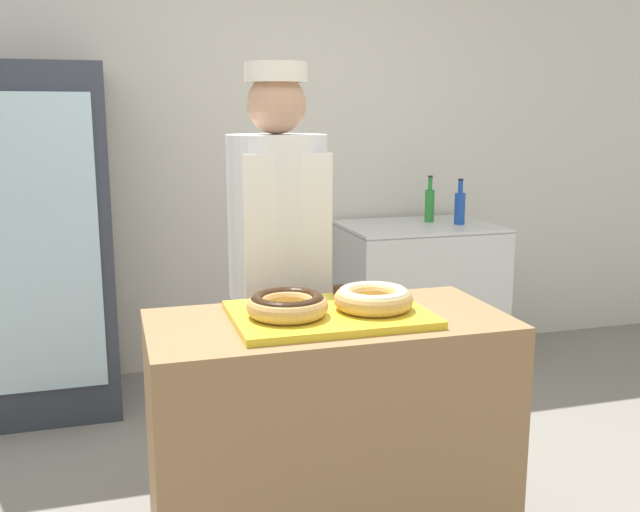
% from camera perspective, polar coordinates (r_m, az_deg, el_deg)
% --- Properties ---
extents(wall_back, '(8.00, 0.06, 2.70)m').
position_cam_1_polar(wall_back, '(4.24, -7.89, 9.06)').
color(wall_back, silver).
rests_on(wall_back, ground_plane).
extents(display_counter, '(1.13, 0.55, 0.88)m').
position_cam_1_polar(display_counter, '(2.40, 0.70, -15.12)').
color(display_counter, '#997047').
rests_on(display_counter, ground_plane).
extents(serving_tray, '(0.61, 0.43, 0.02)m').
position_cam_1_polar(serving_tray, '(2.24, 0.73, -4.70)').
color(serving_tray, yellow).
rests_on(serving_tray, display_counter).
extents(donut_chocolate_glaze, '(0.25, 0.25, 0.07)m').
position_cam_1_polar(donut_chocolate_glaze, '(2.17, -2.62, -3.87)').
color(donut_chocolate_glaze, tan).
rests_on(donut_chocolate_glaze, serving_tray).
extents(donut_light_glaze, '(0.25, 0.25, 0.07)m').
position_cam_1_polar(donut_light_glaze, '(2.25, 4.29, -3.34)').
color(donut_light_glaze, tan).
rests_on(donut_light_glaze, serving_tray).
extents(brownie_back_left, '(0.08, 0.08, 0.03)m').
position_cam_1_polar(brownie_back_left, '(2.35, -3.12, -3.24)').
color(brownie_back_left, '#382111').
rests_on(brownie_back_left, serving_tray).
extents(brownie_back_right, '(0.08, 0.08, 0.03)m').
position_cam_1_polar(brownie_back_right, '(2.41, 2.26, -2.85)').
color(brownie_back_right, '#382111').
rests_on(brownie_back_right, serving_tray).
extents(baker_person, '(0.38, 0.38, 1.69)m').
position_cam_1_polar(baker_person, '(2.76, -3.32, -1.61)').
color(baker_person, '#4C4C51').
rests_on(baker_person, ground_plane).
extents(beverage_fridge, '(0.67, 0.67, 1.75)m').
position_cam_1_polar(beverage_fridge, '(3.86, -21.23, 1.06)').
color(beverage_fridge, '#333842').
rests_on(beverage_fridge, ground_plane).
extents(chest_freezer, '(0.89, 0.65, 0.87)m').
position_cam_1_polar(chest_freezer, '(4.31, 7.79, -3.17)').
color(chest_freezer, silver).
rests_on(chest_freezer, ground_plane).
extents(bottle_blue, '(0.06, 0.06, 0.27)m').
position_cam_1_polar(bottle_blue, '(4.26, 11.12, 3.89)').
color(bottle_blue, '#1E4CB2').
rests_on(bottle_blue, chest_freezer).
extents(bottle_green, '(0.06, 0.06, 0.28)m').
position_cam_1_polar(bottle_green, '(4.33, 8.76, 4.14)').
color(bottle_green, '#2D8C38').
rests_on(bottle_green, chest_freezer).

